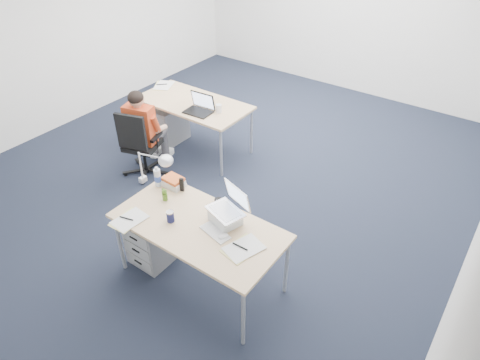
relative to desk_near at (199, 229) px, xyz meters
The scene contains 24 objects.
floor 2.03m from the desk_near, 118.35° to the left, with size 7.00×7.00×0.00m, color black.
room 2.17m from the desk_near, 118.35° to the left, with size 6.02×7.02×2.80m.
desk_near is the anchor object (origin of this frame).
desk_far 2.55m from the desk_near, 131.80° to the left, with size 1.60×0.80×0.73m.
office_chair 2.11m from the desk_near, 151.69° to the left, with size 0.76×0.76×0.96m.
seated_person 2.19m from the desk_near, 148.39° to the left, with size 0.48×0.70×1.17m.
drawer_pedestal_near 0.73m from the desk_near, behind, with size 0.40×0.50×0.55m, color gray.
drawer_pedestal_far 2.87m from the desk_near, 139.71° to the left, with size 0.40×0.50×0.55m, color gray.
silver_laptop 0.33m from the desk_near, 43.62° to the left, with size 0.33×0.26×0.35m, color silver, non-canonical shape.
wireless_keyboard 0.20m from the desk_near, ahead, with size 0.30×0.12×0.02m, color white.
computer_mouse 0.30m from the desk_near, ahead, with size 0.06×0.10×0.03m, color white.
headphones 0.34m from the desk_near, 85.71° to the left, with size 0.25×0.19×0.04m, color black, non-canonical shape.
can_koozie 0.28m from the desk_near, 155.29° to the right, with size 0.07×0.07×0.11m, color #161A45.
water_bottle 0.77m from the desk_near, 162.64° to the left, with size 0.07×0.07×0.22m, color silver.
bear_figurine 0.52m from the desk_near, 169.93° to the left, with size 0.07×0.05×0.13m, color #386F1D, non-canonical shape.
book_stack 0.67m from the desk_near, 152.28° to the left, with size 0.21×0.16×0.10m, color silver.
cordless_phone 0.56m from the desk_near, 147.23° to the left, with size 0.04×0.03×0.15m, color black.
papers_left 0.66m from the desk_near, 149.46° to the right, with size 0.21×0.31×0.01m, color #EEE589.
papers_right 0.50m from the desk_near, ahead, with size 0.23×0.32×0.01m, color #EEE589.
sunglasses 0.31m from the desk_near, 42.44° to the left, with size 0.10×0.05×0.02m, color black, non-canonical shape.
desk_lamp 0.82m from the desk_near, 166.72° to the left, with size 0.42×0.15×0.48m, color silver, non-canonical shape.
dark_laptop 2.23m from the desk_near, 130.29° to the left, with size 0.36×0.35×0.26m, color black, non-canonical shape.
far_cup 2.23m from the desk_near, 123.16° to the left, with size 0.08×0.08×0.11m, color white.
far_papers 3.19m from the desk_near, 139.74° to the left, with size 0.24×0.34×0.01m, color white.
Camera 1 is at (2.91, -3.82, 3.34)m, focal length 32.00 mm.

